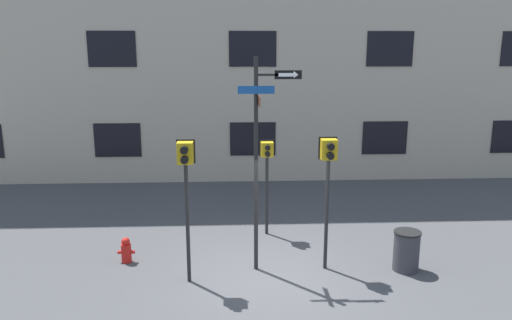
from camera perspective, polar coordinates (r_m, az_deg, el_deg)
ground_plane at (r=11.01m, az=1.35°, el=-13.30°), size 60.00×60.00×0.00m
building_facade at (r=17.95m, az=-0.43°, el=17.63°), size 24.00×0.63×12.62m
street_sign_pole at (r=10.52m, az=0.42°, el=1.22°), size 1.32×0.75×4.65m
pedestrian_signal_left at (r=10.11m, az=-8.03°, el=-1.40°), size 0.38×0.40×3.03m
pedestrian_signal_right at (r=10.74m, az=8.27°, el=-0.74°), size 0.39×0.40×2.97m
pedestrian_signal_across at (r=12.76m, az=1.27°, el=-0.20°), size 0.38×0.40×2.50m
fire_hydrant at (r=11.99m, az=-14.61°, el=-9.96°), size 0.39×0.23×0.59m
trash_bin at (r=11.65m, az=16.81°, el=-9.89°), size 0.60×0.60×0.90m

